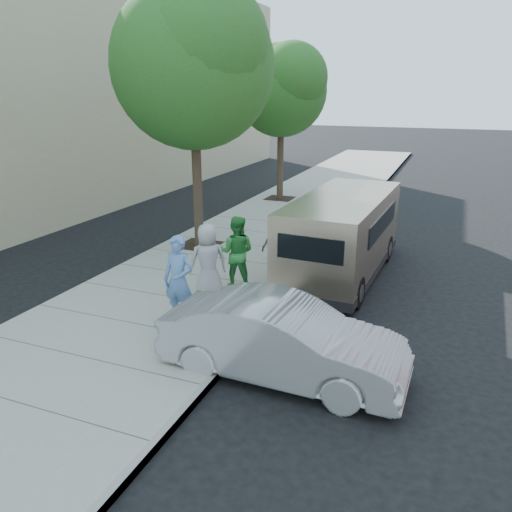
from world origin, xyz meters
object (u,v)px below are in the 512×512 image
person_officer (179,280)px  tree_near (194,60)px  van (343,234)px  person_green_shirt (237,252)px  tree_far (282,87)px  parking_meter (283,251)px  person_gray_shirt (208,262)px  sedan (282,340)px  person_striped_polo (284,248)px

person_officer → tree_near: bearing=114.4°
tree_near → van: 6.36m
van → person_green_shirt: van is taller
tree_far → parking_meter: bearing=-70.6°
tree_near → person_green_shirt: tree_near is taller
person_gray_shirt → tree_far: bearing=-118.1°
tree_near → sedan: bearing=-51.5°
sedan → person_officer: person_officer is taller
person_striped_polo → tree_near: bearing=-61.5°
person_officer → person_gray_shirt: 1.35m
van → person_gray_shirt: van is taller
person_gray_shirt → person_striped_polo: bearing=-171.2°
tree_near → person_officer: size_ratio=4.06×
tree_near → person_officer: 7.01m
person_officer → tree_far: bearing=100.8°
sedan → person_officer: (-2.58, 0.97, 0.38)m
tree_near → van: bearing=-7.1°
parking_meter → person_green_shirt: size_ratio=0.72×
tree_near → person_gray_shirt: tree_near is taller
person_officer → sedan: bearing=-19.6°
tree_near → person_officer: tree_near is taller
tree_near → tree_far: (-0.00, 7.60, -0.66)m
tree_near → person_striped_polo: bearing=-31.8°
van → person_gray_shirt: (-2.44, -3.03, -0.12)m
tree_near → van: size_ratio=1.26×
person_officer → person_striped_polo: size_ratio=0.98×
tree_near → sedan: size_ratio=1.77×
tree_near → person_gray_shirt: bearing=-59.5°
tree_near → person_striped_polo: size_ratio=4.00×
person_green_shirt → person_striped_polo: (1.00, 0.61, 0.05)m
parking_meter → person_officer: person_officer is taller
van → person_striped_polo: van is taller
sedan → person_striped_polo: bearing=19.7°
van → sedan: (0.16, -5.35, -0.45)m
sedan → person_green_shirt: 3.91m
parking_meter → person_striped_polo: size_ratio=0.68×
sedan → parking_meter: bearing=20.1°
person_green_shirt → person_officer: bearing=73.0°
parking_meter → sedan: parking_meter is taller
person_officer → person_green_shirt: (0.32, 2.20, -0.03)m
tree_far → person_officer: (2.14, -12.55, -3.81)m
sedan → person_gray_shirt: 3.50m
van → person_green_shirt: size_ratio=3.33×
sedan → person_striped_polo: person_striped_polo is taller
person_green_shirt → person_gray_shirt: bearing=59.7°
tree_far → person_gray_shirt: tree_far is taller
person_officer → person_striped_polo: bearing=66.0°
parking_meter → person_green_shirt: 1.11m
van → sedan: van is taller
parking_meter → van: bearing=77.8°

